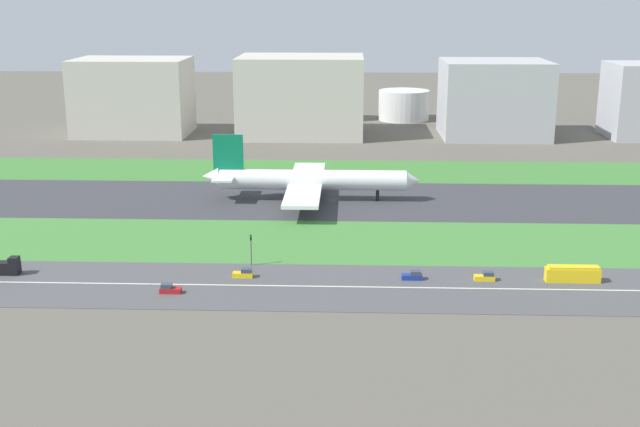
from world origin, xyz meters
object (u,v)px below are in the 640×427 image
hangar_building (301,96)px  car_4 (170,289)px  bus_1 (573,274)px  terminal_building (133,97)px  office_tower (494,99)px  fuel_tank_centre (404,105)px  car_0 (485,277)px  airliner (307,180)px  truck_0 (2,267)px  fuel_tank_east (478,104)px  car_1 (413,276)px  car_5 (244,274)px  fuel_tank_west (342,105)px  traffic_light (251,248)px

hangar_building → car_4: bearing=-94.7°
bus_1 → terminal_building: terminal_building is taller
office_tower → fuel_tank_centre: size_ratio=1.80×
car_4 → fuel_tank_centre: (63.30, 237.00, 6.28)m
car_0 → car_4: bearing=-171.5°
airliner → car_4: airliner is taller
office_tower → truck_0: bearing=-127.2°
hangar_building → fuel_tank_east: 95.50m
car_1 → bus_1: 34.26m
truck_0 → fuel_tank_centre: size_ratio=0.34×
car_1 → terminal_building: size_ratio=0.09×
car_1 → office_tower: office_tower is taller
car_5 → office_tower: (84.64, 182.00, 15.30)m
car_4 → bus_1: bearing=-173.3°
car_0 → terminal_building: 221.07m
terminal_building → fuel_tank_west: 101.67m
bus_1 → car_4: (-85.30, -10.00, -0.90)m
hangar_building → office_tower: (83.00, 0.00, -0.83)m
truck_0 → car_4: 40.82m
fuel_tank_west → fuel_tank_centre: bearing=0.0°
fuel_tank_west → fuel_tank_centre: fuel_tank_centre is taller
car_1 → fuel_tank_centre: 227.42m
car_5 → terminal_building: terminal_building is taller
office_tower → car_1: bearing=-104.7°
car_5 → fuel_tank_centre: fuel_tank_centre is taller
car_1 → car_5: same height
bus_1 → fuel_tank_centre: fuel_tank_centre is taller
car_1 → car_0: same height
airliner → terminal_building: bearing=125.8°
car_0 → traffic_light: (-51.83, 7.99, 3.37)m
truck_0 → fuel_tank_west: fuel_tank_west is taller
bus_1 → fuel_tank_centre: 228.13m
bus_1 → office_tower: office_tower is taller
truck_0 → car_0: size_ratio=1.91×
airliner → bus_1: size_ratio=5.60×
car_1 → fuel_tank_east: 232.22m
airliner → traffic_light: bearing=-98.9°
office_tower → fuel_tank_west: office_tower is taller
hangar_building → airliner: bearing=-85.8°
bus_1 → car_0: (-18.60, 0.00, -0.90)m
truck_0 → office_tower: office_tower is taller
car_0 → hangar_building: size_ratio=0.08×
car_4 → airliner: bearing=-107.3°
bus_1 → terminal_building: bearing=128.2°
bus_1 → fuel_tank_east: fuel_tank_east is taller
traffic_light → office_tower: office_tower is taller
car_5 → hangar_building: bearing=89.5°
car_0 → fuel_tank_west: bearing=98.5°
fuel_tank_west → fuel_tank_east: bearing=0.0°
car_1 → hangar_building: size_ratio=0.08×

